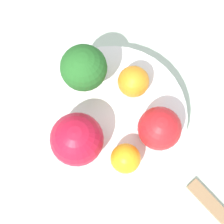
# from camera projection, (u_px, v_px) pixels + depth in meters

# --- Properties ---
(ground_plane) EXTENTS (6.00, 6.00, 0.00)m
(ground_plane) POSITION_uv_depth(u_px,v_px,m) (112.00, 124.00, 0.52)
(ground_plane) COLOR gray
(table_surface) EXTENTS (1.20, 1.20, 0.02)m
(table_surface) POSITION_uv_depth(u_px,v_px,m) (112.00, 122.00, 0.51)
(table_surface) COLOR #B2C6B2
(table_surface) RESTS_ON ground_plane
(bowl) EXTENTS (0.19, 0.19, 0.03)m
(bowl) POSITION_uv_depth(u_px,v_px,m) (112.00, 117.00, 0.49)
(bowl) COLOR white
(bowl) RESTS_ON table_surface
(broccoli) EXTENTS (0.06, 0.06, 0.07)m
(broccoli) POSITION_uv_depth(u_px,v_px,m) (84.00, 68.00, 0.44)
(broccoli) COLOR #99C17A
(broccoli) RESTS_ON bowl
(apple_red) EXTENTS (0.06, 0.06, 0.06)m
(apple_red) POSITION_uv_depth(u_px,v_px,m) (77.00, 139.00, 0.43)
(apple_red) COLOR #B7142D
(apple_red) RESTS_ON bowl
(apple_green) EXTENTS (0.05, 0.05, 0.05)m
(apple_green) POSITION_uv_depth(u_px,v_px,m) (159.00, 128.00, 0.44)
(apple_green) COLOR red
(apple_green) RESTS_ON bowl
(orange_front) EXTENTS (0.04, 0.04, 0.04)m
(orange_front) POSITION_uv_depth(u_px,v_px,m) (133.00, 82.00, 0.46)
(orange_front) COLOR orange
(orange_front) RESTS_ON bowl
(orange_back) EXTENTS (0.04, 0.04, 0.04)m
(orange_back) POSITION_uv_depth(u_px,v_px,m) (126.00, 158.00, 0.44)
(orange_back) COLOR orange
(orange_back) RESTS_ON bowl
(spoon) EXTENTS (0.04, 0.07, 0.01)m
(spoon) POSITION_uv_depth(u_px,v_px,m) (210.00, 203.00, 0.47)
(spoon) COLOR olive
(spoon) RESTS_ON table_surface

